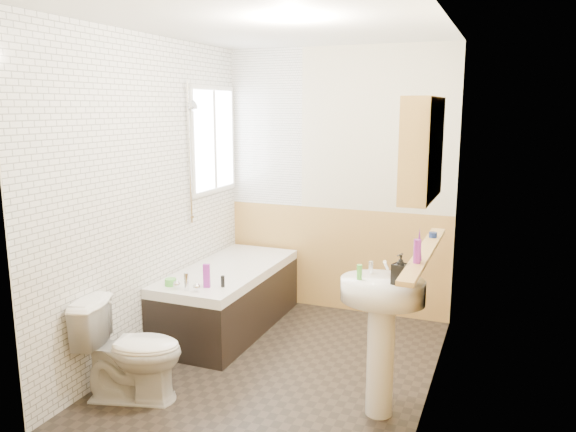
# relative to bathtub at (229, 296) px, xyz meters

# --- Properties ---
(floor) EXTENTS (2.80, 2.80, 0.00)m
(floor) POSITION_rel_bathtub_xyz_m (0.73, -0.56, -0.29)
(floor) COLOR black
(floor) RESTS_ON ground
(ceiling) EXTENTS (2.80, 2.80, 0.00)m
(ceiling) POSITION_rel_bathtub_xyz_m (0.73, -0.56, 2.21)
(ceiling) COLOR white
(ceiling) RESTS_ON ground
(wall_back) EXTENTS (2.20, 0.02, 2.50)m
(wall_back) POSITION_rel_bathtub_xyz_m (0.73, 0.85, 0.96)
(wall_back) COLOR beige
(wall_back) RESTS_ON ground
(wall_front) EXTENTS (2.20, 0.02, 2.50)m
(wall_front) POSITION_rel_bathtub_xyz_m (0.73, -1.97, 0.96)
(wall_front) COLOR beige
(wall_front) RESTS_ON ground
(wall_left) EXTENTS (0.02, 2.80, 2.50)m
(wall_left) POSITION_rel_bathtub_xyz_m (-0.38, -0.56, 0.96)
(wall_left) COLOR beige
(wall_left) RESTS_ON ground
(wall_right) EXTENTS (0.02, 2.80, 2.50)m
(wall_right) POSITION_rel_bathtub_xyz_m (1.84, -0.56, 0.96)
(wall_right) COLOR beige
(wall_right) RESTS_ON ground
(wainscot_right) EXTENTS (0.01, 2.80, 1.00)m
(wainscot_right) POSITION_rel_bathtub_xyz_m (1.82, -0.56, 0.21)
(wainscot_right) COLOR tan
(wainscot_right) RESTS_ON wall_right
(wainscot_front) EXTENTS (2.20, 0.01, 1.00)m
(wainscot_front) POSITION_rel_bathtub_xyz_m (0.73, -1.94, 0.21)
(wainscot_front) COLOR tan
(wainscot_front) RESTS_ON wall_front
(wainscot_back) EXTENTS (2.20, 0.01, 1.00)m
(wainscot_back) POSITION_rel_bathtub_xyz_m (0.73, 0.83, 0.21)
(wainscot_back) COLOR tan
(wainscot_back) RESTS_ON wall_back
(tile_cladding_left) EXTENTS (0.01, 2.80, 2.50)m
(tile_cladding_left) POSITION_rel_bathtub_xyz_m (-0.36, -0.56, 0.96)
(tile_cladding_left) COLOR white
(tile_cladding_left) RESTS_ON wall_left
(tile_return_back) EXTENTS (0.75, 0.01, 1.50)m
(tile_return_back) POSITION_rel_bathtub_xyz_m (0.01, 0.83, 1.46)
(tile_return_back) COLOR white
(tile_return_back) RESTS_ON wall_back
(window) EXTENTS (0.03, 0.79, 0.99)m
(window) POSITION_rel_bathtub_xyz_m (-0.33, 0.39, 1.36)
(window) COLOR white
(window) RESTS_ON wall_left
(bathtub) EXTENTS (0.70, 1.57, 0.70)m
(bathtub) POSITION_rel_bathtub_xyz_m (0.00, 0.00, 0.00)
(bathtub) COLOR black
(bathtub) RESTS_ON floor
(shower_riser) EXTENTS (0.11, 0.08, 1.21)m
(shower_riser) POSITION_rel_bathtub_xyz_m (-0.31, -0.06, 1.37)
(shower_riser) COLOR silver
(shower_riser) RESTS_ON wall_left
(toilet) EXTENTS (0.78, 0.56, 0.69)m
(toilet) POSITION_rel_bathtub_xyz_m (-0.03, -1.35, 0.05)
(toilet) COLOR white
(toilet) RESTS_ON floor
(sink) EXTENTS (0.53, 0.43, 1.02)m
(sink) POSITION_rel_bathtub_xyz_m (1.57, -0.92, 0.35)
(sink) COLOR white
(sink) RESTS_ON floor
(pine_shelf) EXTENTS (0.10, 1.45, 0.03)m
(pine_shelf) POSITION_rel_bathtub_xyz_m (1.77, -0.60, 0.72)
(pine_shelf) COLOR tan
(pine_shelf) RESTS_ON wall_right
(medicine_cabinet) EXTENTS (0.17, 0.69, 0.62)m
(medicine_cabinet) POSITION_rel_bathtub_xyz_m (1.74, -0.72, 1.41)
(medicine_cabinet) COLOR tan
(medicine_cabinet) RESTS_ON wall_right
(foam_can) EXTENTS (0.06, 0.06, 0.15)m
(foam_can) POSITION_rel_bathtub_xyz_m (1.77, -0.92, 0.81)
(foam_can) COLOR purple
(foam_can) RESTS_ON pine_shelf
(green_bottle) EXTENTS (0.04, 0.04, 0.21)m
(green_bottle) POSITION_rel_bathtub_xyz_m (1.77, -0.86, 0.84)
(green_bottle) COLOR purple
(green_bottle) RESTS_ON pine_shelf
(black_jar) EXTENTS (0.07, 0.07, 0.04)m
(black_jar) POSITION_rel_bathtub_xyz_m (1.77, -0.20, 0.76)
(black_jar) COLOR navy
(black_jar) RESTS_ON pine_shelf
(soap_bottle) EXTENTS (0.14, 0.21, 0.09)m
(soap_bottle) POSITION_rel_bathtub_xyz_m (1.68, -0.98, 0.66)
(soap_bottle) COLOR black
(soap_bottle) RESTS_ON sink
(clear_bottle) EXTENTS (0.04, 0.04, 0.09)m
(clear_bottle) POSITION_rel_bathtub_xyz_m (1.43, -0.98, 0.66)
(clear_bottle) COLOR #59C647
(clear_bottle) RESTS_ON sink
(blue_gel) EXTENTS (0.06, 0.05, 0.19)m
(blue_gel) POSITION_rel_bathtub_xyz_m (0.11, -0.56, 0.36)
(blue_gel) COLOR purple
(blue_gel) RESTS_ON bathtub
(cream_jar) EXTENTS (0.10, 0.10, 0.06)m
(cream_jar) POSITION_rel_bathtub_xyz_m (-0.18, -0.62, 0.30)
(cream_jar) COLOR #59C647
(cream_jar) RESTS_ON bathtub
(orange_bottle) EXTENTS (0.04, 0.04, 0.09)m
(orange_bottle) POSITION_rel_bathtub_xyz_m (0.22, -0.50, 0.31)
(orange_bottle) COLOR black
(orange_bottle) RESTS_ON bathtub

